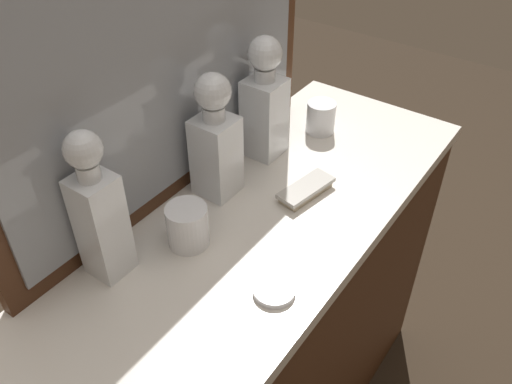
{
  "coord_description": "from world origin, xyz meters",
  "views": [
    {
      "loc": [
        -0.68,
        -0.48,
        1.62
      ],
      "look_at": [
        0.0,
        0.0,
        0.94
      ],
      "focal_mm": 37.47,
      "sensor_mm": 36.0,
      "label": 1
    }
  ],
  "objects_px": {
    "crystal_decanter_center": "(100,219)",
    "crystal_tumbler_left": "(188,227)",
    "silver_brush_far_right": "(306,190)",
    "crystal_decanter_front": "(264,109)",
    "porcelain_dish": "(274,291)",
    "crystal_tumbler_rear": "(321,119)",
    "crystal_decanter_right": "(216,147)"
  },
  "relations": [
    {
      "from": "crystal_decanter_right",
      "to": "crystal_decanter_front",
      "type": "bearing_deg",
      "value": 0.74
    },
    {
      "from": "crystal_tumbler_left",
      "to": "crystal_tumbler_rear",
      "type": "distance_m",
      "value": 0.52
    },
    {
      "from": "crystal_tumbler_left",
      "to": "crystal_decanter_front",
      "type": "bearing_deg",
      "value": 9.79
    },
    {
      "from": "crystal_decanter_center",
      "to": "crystal_tumbler_left",
      "type": "bearing_deg",
      "value": -28.41
    },
    {
      "from": "crystal_decanter_front",
      "to": "crystal_tumbler_left",
      "type": "xyz_separation_m",
      "value": [
        -0.35,
        -0.06,
        -0.08
      ]
    },
    {
      "from": "crystal_decanter_center",
      "to": "crystal_tumbler_rear",
      "type": "distance_m",
      "value": 0.66
    },
    {
      "from": "crystal_decanter_center",
      "to": "porcelain_dish",
      "type": "height_order",
      "value": "crystal_decanter_center"
    },
    {
      "from": "crystal_decanter_right",
      "to": "crystal_decanter_center",
      "type": "relative_size",
      "value": 0.94
    },
    {
      "from": "crystal_tumbler_left",
      "to": "silver_brush_far_right",
      "type": "height_order",
      "value": "crystal_tumbler_left"
    },
    {
      "from": "crystal_tumbler_rear",
      "to": "silver_brush_far_right",
      "type": "distance_m",
      "value": 0.27
    },
    {
      "from": "crystal_tumbler_rear",
      "to": "porcelain_dish",
      "type": "bearing_deg",
      "value": -158.3
    },
    {
      "from": "crystal_decanter_right",
      "to": "crystal_tumbler_rear",
      "type": "bearing_deg",
      "value": -10.14
    },
    {
      "from": "crystal_decanter_right",
      "to": "porcelain_dish",
      "type": "bearing_deg",
      "value": -123.11
    },
    {
      "from": "silver_brush_far_right",
      "to": "crystal_decanter_front",
      "type": "bearing_deg",
      "value": 63.77
    },
    {
      "from": "crystal_decanter_front",
      "to": "silver_brush_far_right",
      "type": "height_order",
      "value": "crystal_decanter_front"
    },
    {
      "from": "crystal_decanter_center",
      "to": "crystal_tumbler_left",
      "type": "distance_m",
      "value": 0.18
    },
    {
      "from": "crystal_decanter_center",
      "to": "silver_brush_far_right",
      "type": "distance_m",
      "value": 0.46
    },
    {
      "from": "porcelain_dish",
      "to": "crystal_decanter_right",
      "type": "bearing_deg",
      "value": 56.89
    },
    {
      "from": "crystal_decanter_center",
      "to": "crystal_decanter_right",
      "type": "bearing_deg",
      "value": -3.14
    },
    {
      "from": "crystal_decanter_front",
      "to": "crystal_decanter_center",
      "type": "distance_m",
      "value": 0.49
    },
    {
      "from": "crystal_decanter_center",
      "to": "silver_brush_far_right",
      "type": "height_order",
      "value": "crystal_decanter_center"
    },
    {
      "from": "crystal_decanter_right",
      "to": "porcelain_dish",
      "type": "height_order",
      "value": "crystal_decanter_right"
    },
    {
      "from": "crystal_decanter_front",
      "to": "porcelain_dish",
      "type": "relative_size",
      "value": 3.85
    },
    {
      "from": "crystal_tumbler_left",
      "to": "silver_brush_far_right",
      "type": "distance_m",
      "value": 0.29
    },
    {
      "from": "crystal_decanter_front",
      "to": "porcelain_dish",
      "type": "xyz_separation_m",
      "value": [
        -0.36,
        -0.27,
        -0.11
      ]
    },
    {
      "from": "crystal_decanter_front",
      "to": "crystal_tumbler_rear",
      "type": "relative_size",
      "value": 3.61
    },
    {
      "from": "crystal_decanter_center",
      "to": "porcelain_dish",
      "type": "relative_size",
      "value": 3.95
    },
    {
      "from": "crystal_tumbler_left",
      "to": "silver_brush_far_right",
      "type": "relative_size",
      "value": 0.6
    },
    {
      "from": "crystal_decanter_right",
      "to": "crystal_tumbler_rear",
      "type": "relative_size",
      "value": 3.47
    },
    {
      "from": "crystal_tumbler_rear",
      "to": "crystal_tumbler_left",
      "type": "bearing_deg",
      "value": 179.54
    },
    {
      "from": "crystal_tumbler_rear",
      "to": "silver_brush_far_right",
      "type": "relative_size",
      "value": 0.56
    },
    {
      "from": "crystal_tumbler_left",
      "to": "porcelain_dish",
      "type": "height_order",
      "value": "crystal_tumbler_left"
    }
  ]
}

